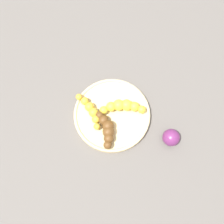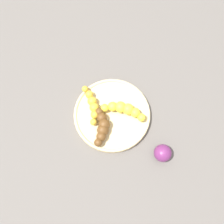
{
  "view_description": "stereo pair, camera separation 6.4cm",
  "coord_description": "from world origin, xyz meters",
  "views": [
    {
      "loc": [
        0.06,
        -0.22,
        0.73
      ],
      "look_at": [
        0.0,
        0.0,
        0.04
      ],
      "focal_mm": 39.04,
      "sensor_mm": 36.0,
      "label": 1
    },
    {
      "loc": [
        0.12,
        -0.19,
        0.73
      ],
      "look_at": [
        0.0,
        0.0,
        0.04
      ],
      "focal_mm": 39.04,
      "sensor_mm": 36.0,
      "label": 2
    }
  ],
  "objects": [
    {
      "name": "fruit_bowl",
      "position": [
        0.0,
        0.0,
        0.01
      ],
      "size": [
        0.24,
        0.24,
        0.02
      ],
      "color": "#D1B784",
      "rests_on": "ground_plane"
    },
    {
      "name": "banana_yellow",
      "position": [
        0.03,
        0.03,
        0.04
      ],
      "size": [
        0.14,
        0.06,
        0.04
      ],
      "rotation": [
        0.0,
        0.0,
        1.84
      ],
      "color": "yellow",
      "rests_on": "fruit_bowl"
    },
    {
      "name": "ground_plane",
      "position": [
        0.0,
        0.0,
        0.0
      ],
      "size": [
        2.4,
        2.4,
        0.0
      ],
      "primitive_type": "plane",
      "color": "#56514C"
    },
    {
      "name": "banana_spotted",
      "position": [
        -0.07,
        -0.01,
        0.03
      ],
      "size": [
        0.1,
        0.1,
        0.03
      ],
      "rotation": [
        0.0,
        0.0,
        0.81
      ],
      "color": "gold",
      "rests_on": "fruit_bowl"
    },
    {
      "name": "banana_overripe",
      "position": [
        -0.0,
        -0.06,
        0.04
      ],
      "size": [
        0.07,
        0.11,
        0.04
      ],
      "rotation": [
        0.0,
        0.0,
        0.52
      ],
      "color": "#593819",
      "rests_on": "fruit_bowl"
    },
    {
      "name": "plum_purple",
      "position": [
        0.19,
        -0.03,
        0.03
      ],
      "size": [
        0.05,
        0.05,
        0.05
      ],
      "primitive_type": "sphere",
      "color": "#662659",
      "rests_on": "ground_plane"
    }
  ]
}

